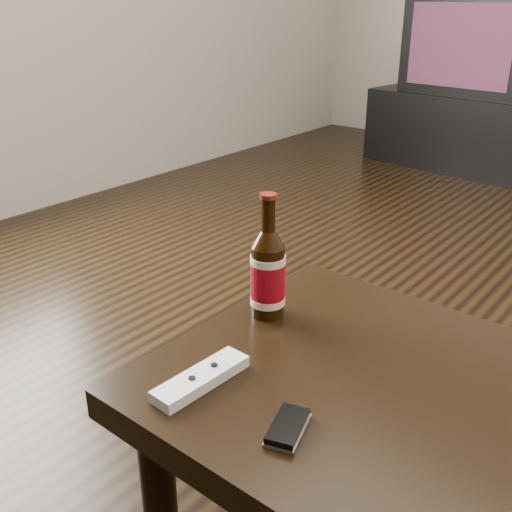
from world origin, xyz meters
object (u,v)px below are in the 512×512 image
Objects in this scene: tv at (479,44)px; phone at (288,428)px; tv_stand at (467,130)px; beer_bottle at (268,274)px; coffee_table at (490,461)px; remote at (201,378)px.

tv is 3.36m from phone.
beer_bottle reaches higher than tv_stand.
phone is (0.92, -3.22, -0.32)m from tv.
tv is 3.27m from coffee_table.
beer_bottle is at bearing -70.57° from tv_stand.
tv_stand is at bearing 111.05° from coffee_table.
tv_stand is at bearing 88.35° from phone.
tv_stand reaches higher than phone.
tv_stand is 3.25m from coffee_table.
remote is at bearing 159.99° from phone.
phone reaches higher than coffee_table.
phone is at bearing 0.84° from remote.
tv reaches higher than tv_stand.
coffee_table is 0.32m from phone.
tv is 3.04m from beer_bottle.
tv_stand is 1.40× the size of tv.
tv_stand is at bearing 102.96° from beer_bottle.
phone is (0.24, -0.27, -0.08)m from beer_bottle.
remote is at bearing -70.57° from tv.
beer_bottle is 0.28m from remote.
tv is 3.31m from remote.
remote is at bearing -77.05° from beer_bottle.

